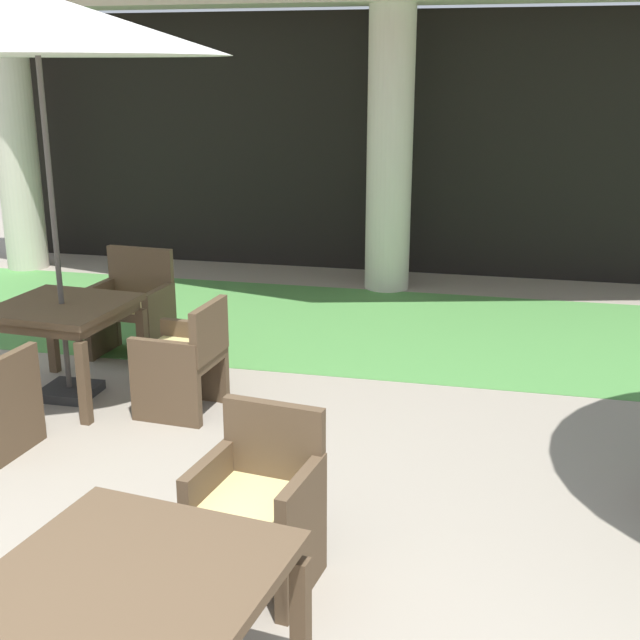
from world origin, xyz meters
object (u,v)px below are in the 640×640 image
(patio_umbrella_near_foreground, at_px, (35,25))
(patio_chair_near_foreground_north, at_px, (132,308))
(patio_table_mid_right, at_px, (131,596))
(patio_table_near_foreground, at_px, (63,316))
(patio_chair_mid_right_north, at_px, (259,508))
(patio_chair_near_foreground_east, at_px, (184,361))

(patio_umbrella_near_foreground, bearing_deg, patio_chair_near_foreground_north, 85.44)
(patio_table_mid_right, bearing_deg, patio_table_near_foreground, 123.22)
(patio_table_mid_right, height_order, patio_chair_mid_right_north, patio_chair_mid_right_north)
(patio_umbrella_near_foreground, xyz_separation_m, patio_chair_near_foreground_north, (0.08, 1.00, -2.28))
(patio_chair_near_foreground_east, xyz_separation_m, patio_table_mid_right, (1.00, -2.96, 0.22))
(patio_umbrella_near_foreground, height_order, patio_chair_near_foreground_north, patio_umbrella_near_foreground)
(patio_umbrella_near_foreground, relative_size, patio_chair_near_foreground_east, 3.56)
(patio_umbrella_near_foreground, distance_m, patio_chair_near_foreground_north, 2.49)
(patio_table_near_foreground, distance_m, patio_umbrella_near_foreground, 2.07)
(patio_table_near_foreground, relative_size, patio_umbrella_near_foreground, 0.33)
(patio_chair_near_foreground_north, distance_m, patio_table_mid_right, 4.47)
(patio_table_mid_right, xyz_separation_m, patio_chair_mid_right_north, (0.15, 1.06, -0.22))
(patio_table_near_foreground, relative_size, patio_chair_near_foreground_north, 1.06)
(patio_umbrella_near_foreground, xyz_separation_m, patio_table_mid_right, (1.99, -3.04, -2.10))
(patio_table_near_foreground, height_order, patio_chair_near_foreground_north, patio_chair_near_foreground_north)
(patio_chair_near_foreground_east, height_order, patio_table_mid_right, patio_chair_near_foreground_east)
(patio_table_near_foreground, bearing_deg, patio_chair_near_foreground_east, -4.56)
(patio_chair_near_foreground_east, bearing_deg, patio_table_mid_right, -156.84)
(patio_table_near_foreground, relative_size, patio_chair_near_foreground_east, 1.17)
(patio_umbrella_near_foreground, relative_size, patio_chair_mid_right_north, 3.45)
(patio_chair_near_foreground_east, height_order, patio_chair_mid_right_north, patio_chair_mid_right_north)
(patio_umbrella_near_foreground, relative_size, patio_table_mid_right, 2.65)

